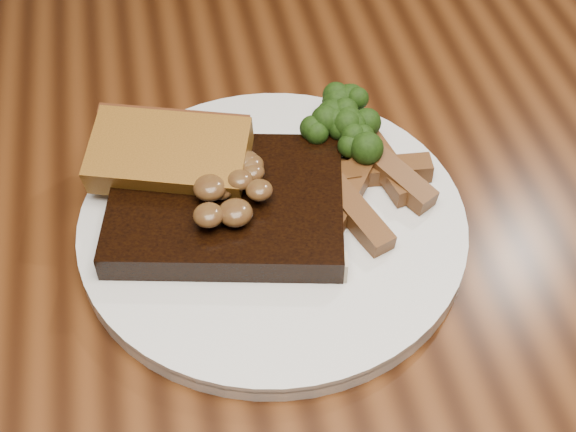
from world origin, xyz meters
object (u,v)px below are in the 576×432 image
dining_table (286,294)px  plate (273,226)px  steak (227,205)px  garlic_bread (173,174)px  potato_wedges (353,184)px  chair_far (306,63)px

dining_table → plate: (-0.01, -0.01, 0.10)m
plate → steak: steak is taller
steak → garlic_bread: same height
dining_table → steak: (-0.04, 0.01, 0.12)m
dining_table → plate: bearing=-153.1°
steak → dining_table: bearing=5.2°
steak → potato_wedges: 0.10m
steak → plate: bearing=-6.1°
chair_far → steak: chair_far is taller
chair_far → steak: size_ratio=4.97×
chair_far → plate: bearing=94.4°
potato_wedges → plate: bearing=-167.2°
dining_table → plate: plate is taller
steak → garlic_bread: size_ratio=1.45×
garlic_bread → potato_wedges: 0.14m
chair_far → steak: bearing=90.9°
plate → potato_wedges: 0.07m
plate → garlic_bread: (-0.07, 0.05, 0.02)m
chair_far → steak: 0.65m
plate → dining_table: bearing=26.9°
dining_table → potato_wedges: bearing=9.8°
plate → potato_wedges: size_ratio=3.15×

